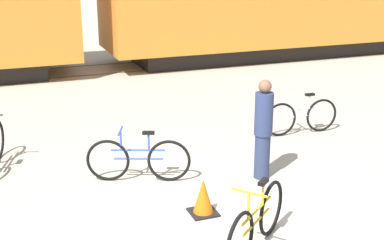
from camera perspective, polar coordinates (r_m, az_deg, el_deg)
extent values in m
plane|color=#B2A893|center=(7.89, 4.57, -10.67)|extent=(80.00, 80.00, 0.00)
cube|color=black|center=(19.99, 9.35, 7.57)|extent=(10.68, 2.24, 0.55)
cube|color=#4C4238|center=(16.99, -10.03, 4.82)|extent=(38.45, 0.07, 0.01)
cube|color=#4C4238|center=(18.37, -10.90, 5.74)|extent=(38.45, 0.07, 0.01)
torus|color=black|center=(9.10, -8.96, -4.28)|extent=(0.70, 0.32, 0.73)
torus|color=black|center=(8.98, -2.47, -4.36)|extent=(0.70, 0.32, 0.73)
cylinder|color=#3351B7|center=(8.96, -5.77, -3.22)|extent=(0.85, 0.37, 0.04)
cylinder|color=#3351B7|center=(9.01, -5.74, -4.13)|extent=(0.78, 0.34, 0.04)
cylinder|color=#3351B7|center=(8.88, -4.65, -2.31)|extent=(0.04, 0.04, 0.31)
cube|color=black|center=(8.83, -4.67, -1.37)|extent=(0.22, 0.15, 0.05)
cylinder|color=#3351B7|center=(8.93, -7.60, -2.17)|extent=(0.04, 0.04, 0.34)
cylinder|color=#3351B7|center=(8.88, -7.65, -1.14)|extent=(0.20, 0.44, 0.03)
torus|color=black|center=(11.27, 9.41, 0.04)|extent=(0.72, 0.08, 0.72)
torus|color=black|center=(11.74, 13.64, 0.49)|extent=(0.72, 0.08, 0.72)
cylinder|color=silver|center=(11.44, 11.62, 1.15)|extent=(0.86, 0.08, 0.04)
cylinder|color=silver|center=(11.49, 11.58, 0.43)|extent=(0.78, 0.07, 0.04)
cylinder|color=silver|center=(11.48, 12.41, 1.95)|extent=(0.04, 0.04, 0.30)
cube|color=black|center=(11.45, 12.46, 2.67)|extent=(0.20, 0.09, 0.05)
cylinder|color=silver|center=(11.27, 10.49, 1.85)|extent=(0.04, 0.04, 0.33)
cylinder|color=silver|center=(11.22, 10.54, 2.67)|extent=(0.05, 0.46, 0.03)
torus|color=black|center=(7.45, 8.43, -9.28)|extent=(0.62, 0.53, 0.77)
cylinder|color=gold|center=(6.94, 6.95, -9.52)|extent=(0.71, 0.60, 0.04)
cylinder|color=gold|center=(7.02, 6.90, -10.70)|extent=(0.65, 0.54, 0.04)
cylinder|color=gold|center=(7.02, 7.57, -7.76)|extent=(0.04, 0.04, 0.32)
cube|color=black|center=(6.95, 7.62, -6.55)|extent=(0.21, 0.19, 0.05)
cylinder|color=gold|center=(6.63, 6.05, -9.12)|extent=(0.04, 0.04, 0.36)
cylinder|color=gold|center=(6.55, 6.10, -7.72)|extent=(0.32, 0.38, 0.03)
cylinder|color=#283351|center=(9.18, 7.48, -3.84)|extent=(0.26, 0.26, 0.78)
cylinder|color=navy|center=(8.93, 7.67, 0.65)|extent=(0.31, 0.31, 0.72)
sphere|color=brown|center=(8.81, 7.80, 3.59)|extent=(0.22, 0.22, 0.22)
cube|color=black|center=(8.06, 1.20, -9.82)|extent=(0.40, 0.40, 0.03)
cone|color=orange|center=(7.95, 1.21, -8.15)|extent=(0.32, 0.32, 0.55)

